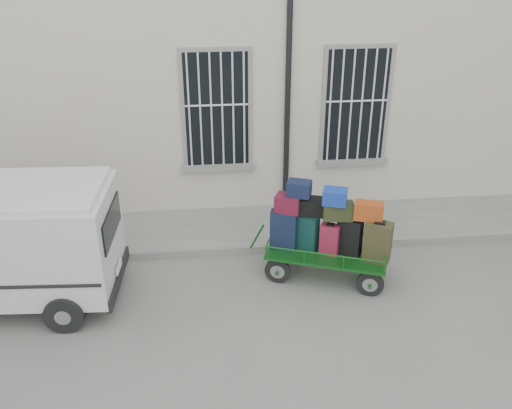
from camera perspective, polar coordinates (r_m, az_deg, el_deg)
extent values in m
plane|color=slate|center=(9.36, -0.30, -9.43)|extent=(80.00, 80.00, 0.00)
cube|color=beige|center=(13.27, -2.71, 15.84)|extent=(24.00, 5.00, 6.00)
cylinder|color=black|center=(10.91, 3.24, 12.29)|extent=(0.11, 0.11, 5.60)
cube|color=black|center=(10.99, -3.95, 9.41)|extent=(1.20, 0.08, 2.20)
cube|color=gray|center=(11.38, -3.77, 3.80)|extent=(1.45, 0.22, 0.12)
cube|color=black|center=(11.39, 9.94, 9.71)|extent=(1.20, 0.08, 2.20)
cube|color=gray|center=(11.77, 9.52, 4.28)|extent=(1.45, 0.22, 0.12)
cube|color=slate|center=(11.16, -1.39, -2.44)|extent=(24.00, 1.70, 0.15)
cylinder|color=black|center=(9.63, 2.20, -6.66)|extent=(0.44, 0.21, 0.45)
cylinder|color=gray|center=(9.63, 2.20, -6.66)|extent=(0.26, 0.16, 0.25)
cylinder|color=black|center=(10.20, 3.03, -4.59)|extent=(0.44, 0.21, 0.45)
cylinder|color=gray|center=(10.20, 3.03, -4.59)|extent=(0.26, 0.16, 0.25)
cylinder|color=black|center=(9.49, 11.34, -7.80)|extent=(0.44, 0.21, 0.45)
cylinder|color=gray|center=(9.49, 11.34, -7.80)|extent=(0.26, 0.16, 0.25)
cylinder|color=black|center=(10.07, 11.63, -5.64)|extent=(0.44, 0.21, 0.45)
cylinder|color=gray|center=(10.07, 11.63, -5.64)|extent=(0.26, 0.16, 0.25)
cube|color=#135619|center=(9.67, 7.11, -4.81)|extent=(2.17, 1.53, 0.05)
cylinder|color=#135619|center=(9.79, 0.09, -3.25)|extent=(0.26, 0.12, 0.50)
cube|color=black|center=(9.55, 2.74, -2.54)|extent=(0.47, 0.32, 0.68)
cube|color=black|center=(9.38, 2.78, -0.66)|extent=(0.20, 0.16, 0.03)
cube|color=#0B2A27|center=(9.56, 5.00, -2.78)|extent=(0.45, 0.41, 0.62)
cube|color=black|center=(9.41, 5.08, -1.08)|extent=(0.19, 0.15, 0.03)
cube|color=maroon|center=(9.48, 7.38, -3.49)|extent=(0.35, 0.30, 0.54)
cube|color=black|center=(9.34, 7.48, -1.99)|extent=(0.14, 0.12, 0.03)
cube|color=black|center=(9.50, 9.34, -3.19)|extent=(0.44, 0.39, 0.65)
cube|color=black|center=(9.33, 9.49, -1.40)|extent=(0.18, 0.15, 0.03)
cube|color=#2C3018|center=(9.38, 12.07, -3.69)|extent=(0.49, 0.43, 0.69)
cube|color=black|center=(9.21, 12.29, -1.76)|extent=(0.20, 0.18, 0.03)
cube|color=#56111F|center=(9.35, 3.23, 0.12)|extent=(0.49, 0.42, 0.29)
cube|color=black|center=(9.40, 5.63, -0.19)|extent=(0.50, 0.35, 0.30)
cube|color=#282B15|center=(9.27, 8.21, -0.62)|extent=(0.51, 0.31, 0.28)
cube|color=maroon|center=(9.23, 11.20, -0.63)|extent=(0.51, 0.36, 0.29)
cube|color=black|center=(9.24, 4.34, 1.61)|extent=(0.45, 0.39, 0.25)
cube|color=#162598|center=(9.12, 7.89, 0.79)|extent=(0.44, 0.39, 0.24)
cube|color=black|center=(8.94, -14.25, -1.76)|extent=(0.11, 1.22, 0.48)
cube|color=black|center=(9.46, -13.62, -7.11)|extent=(0.19, 1.62, 0.19)
cube|color=white|center=(9.34, -13.54, -6.09)|extent=(0.05, 0.37, 0.10)
cylinder|color=black|center=(9.03, -18.61, -10.32)|extent=(0.61, 0.23, 0.59)
cylinder|color=black|center=(10.30, -16.39, -4.94)|extent=(0.61, 0.23, 0.59)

